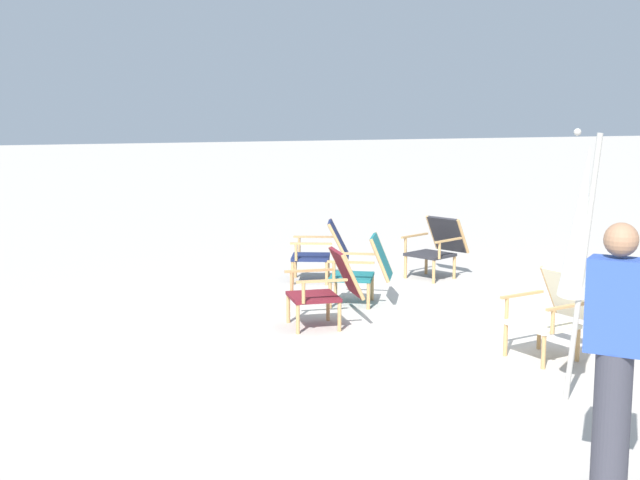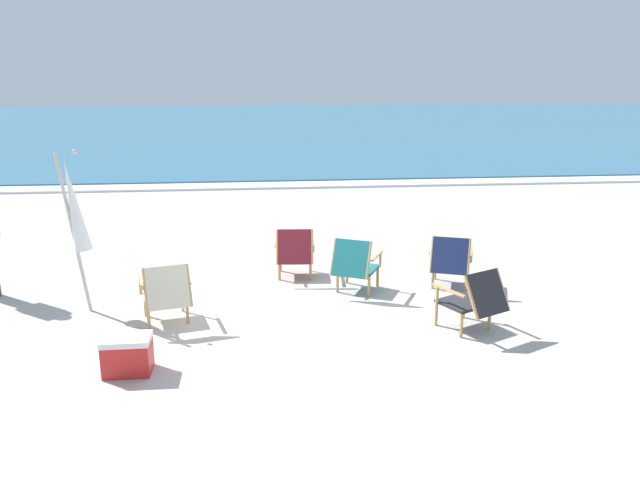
{
  "view_description": "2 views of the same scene",
  "coord_description": "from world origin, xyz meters",
  "px_view_note": "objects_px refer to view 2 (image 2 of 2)",
  "views": [
    {
      "loc": [
        -8.42,
        4.29,
        2.33
      ],
      "look_at": [
        0.85,
        1.25,
        0.79
      ],
      "focal_mm": 50.0,
      "sensor_mm": 36.0,
      "label": 1
    },
    {
      "loc": [
        -0.43,
        -7.56,
        3.03
      ],
      "look_at": [
        0.44,
        0.96,
        0.72
      ],
      "focal_mm": 35.0,
      "sensor_mm": 36.0,
      "label": 2
    }
  ],
  "objects_px": {
    "beach_chair_back_left": "(295,252)",
    "cooler_box": "(127,355)",
    "beach_chair_far_center": "(166,292)",
    "beach_chair_back_right": "(355,264)",
    "beach_chair_front_left": "(474,299)",
    "beach_chair_front_right": "(450,260)",
    "umbrella_furled_white": "(74,208)"
  },
  "relations": [
    {
      "from": "beach_chair_far_center",
      "to": "beach_chair_back_left",
      "type": "bearing_deg",
      "value": 43.96
    },
    {
      "from": "umbrella_furled_white",
      "to": "beach_chair_back_left",
      "type": "bearing_deg",
      "value": 20.38
    },
    {
      "from": "beach_chair_far_center",
      "to": "umbrella_furled_white",
      "type": "bearing_deg",
      "value": 153.78
    },
    {
      "from": "beach_chair_back_right",
      "to": "cooler_box",
      "type": "relative_size",
      "value": 1.81
    },
    {
      "from": "beach_chair_front_right",
      "to": "umbrella_furled_white",
      "type": "xyz_separation_m",
      "value": [
        -5.01,
        -0.38,
        0.96
      ]
    },
    {
      "from": "cooler_box",
      "to": "beach_chair_back_right",
      "type": "bearing_deg",
      "value": 38.43
    },
    {
      "from": "beach_chair_back_right",
      "to": "beach_chair_back_left",
      "type": "xyz_separation_m",
      "value": [
        -0.8,
        0.71,
        -0.0
      ]
    },
    {
      "from": "umbrella_furled_white",
      "to": "cooler_box",
      "type": "distance_m",
      "value": 2.35
    },
    {
      "from": "beach_chair_far_center",
      "to": "beach_chair_back_left",
      "type": "distance_m",
      "value": 2.33
    },
    {
      "from": "beach_chair_far_center",
      "to": "cooler_box",
      "type": "relative_size",
      "value": 1.75
    },
    {
      "from": "beach_chair_front_right",
      "to": "beach_chair_back_right",
      "type": "distance_m",
      "value": 1.39
    },
    {
      "from": "beach_chair_back_right",
      "to": "umbrella_furled_white",
      "type": "bearing_deg",
      "value": -174.68
    },
    {
      "from": "beach_chair_back_right",
      "to": "beach_chair_back_left",
      "type": "relative_size",
      "value": 1.11
    },
    {
      "from": "beach_chair_back_right",
      "to": "umbrella_furled_white",
      "type": "distance_m",
      "value": 3.76
    },
    {
      "from": "beach_chair_far_center",
      "to": "umbrella_furled_white",
      "type": "height_order",
      "value": "umbrella_furled_white"
    },
    {
      "from": "beach_chair_front_right",
      "to": "umbrella_furled_white",
      "type": "relative_size",
      "value": 0.42
    },
    {
      "from": "beach_chair_back_left",
      "to": "beach_chair_front_right",
      "type": "bearing_deg",
      "value": -17.07
    },
    {
      "from": "cooler_box",
      "to": "umbrella_furled_white",
      "type": "bearing_deg",
      "value": 116.56
    },
    {
      "from": "umbrella_furled_white",
      "to": "cooler_box",
      "type": "xyz_separation_m",
      "value": [
        0.91,
        -1.82,
        -1.19
      ]
    },
    {
      "from": "beach_chair_back_left",
      "to": "cooler_box",
      "type": "bearing_deg",
      "value": -123.77
    },
    {
      "from": "beach_chair_back_right",
      "to": "beach_chair_front_left",
      "type": "distance_m",
      "value": 1.92
    },
    {
      "from": "beach_chair_front_left",
      "to": "umbrella_furled_white",
      "type": "relative_size",
      "value": 0.43
    },
    {
      "from": "beach_chair_front_left",
      "to": "umbrella_furled_white",
      "type": "bearing_deg",
      "value": 166.53
    },
    {
      "from": "beach_chair_front_right",
      "to": "beach_chair_back_left",
      "type": "relative_size",
      "value": 1.12
    },
    {
      "from": "beach_chair_back_right",
      "to": "beach_chair_front_left",
      "type": "relative_size",
      "value": 0.96
    },
    {
      "from": "beach_chair_back_left",
      "to": "cooler_box",
      "type": "height_order",
      "value": "beach_chair_back_left"
    },
    {
      "from": "cooler_box",
      "to": "beach_chair_back_left",
      "type": "bearing_deg",
      "value": 56.23
    },
    {
      "from": "beach_chair_back_left",
      "to": "cooler_box",
      "type": "relative_size",
      "value": 1.63
    },
    {
      "from": "beach_chair_back_right",
      "to": "beach_chair_back_left",
      "type": "distance_m",
      "value": 1.07
    },
    {
      "from": "beach_chair_back_left",
      "to": "beach_chair_front_left",
      "type": "distance_m",
      "value": 2.98
    },
    {
      "from": "beach_chair_back_left",
      "to": "umbrella_furled_white",
      "type": "relative_size",
      "value": 0.38
    },
    {
      "from": "beach_chair_front_right",
      "to": "beach_chair_far_center",
      "type": "xyz_separation_m",
      "value": [
        -3.86,
        -0.94,
        -0.0
      ]
    }
  ]
}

